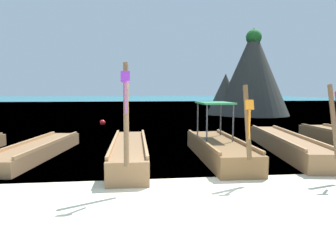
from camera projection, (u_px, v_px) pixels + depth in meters
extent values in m
plane|color=beige|center=(190.00, 204.00, 6.25)|extent=(120.00, 120.00, 0.00)
plane|color=#147A89|center=(138.00, 101.00, 67.27)|extent=(120.00, 120.00, 0.00)
cube|color=olive|center=(39.00, 150.00, 10.64)|extent=(1.84, 5.54, 0.45)
cube|color=#AF7F52|center=(24.00, 142.00, 10.62)|extent=(0.83, 4.97, 0.10)
cube|color=#AF7F52|center=(52.00, 143.00, 10.59)|extent=(0.83, 4.97, 0.10)
cube|color=olive|center=(129.00, 152.00, 9.88)|extent=(1.11, 5.47, 0.62)
cube|color=#AF7F52|center=(114.00, 142.00, 9.79)|extent=(0.13, 5.02, 0.10)
cube|color=#AF7F52|center=(145.00, 141.00, 9.89)|extent=(0.13, 5.02, 0.10)
cylinder|color=brown|center=(126.00, 114.00, 6.92)|extent=(0.13, 0.62, 2.34)
cube|color=purple|center=(125.00, 77.00, 6.65)|extent=(0.20, 0.11, 0.25)
cube|color=purple|center=(126.00, 98.00, 6.68)|extent=(0.03, 0.08, 0.67)
cube|color=brown|center=(219.00, 150.00, 10.36)|extent=(1.32, 5.06, 0.60)
cube|color=#996C3F|center=(201.00, 140.00, 10.25)|extent=(0.13, 4.64, 0.10)
cube|color=#996C3F|center=(236.00, 139.00, 10.38)|extent=(0.13, 4.64, 0.10)
cylinder|color=brown|center=(247.00, 122.00, 7.65)|extent=(0.13, 0.57, 1.86)
cube|color=orange|center=(249.00, 105.00, 7.49)|extent=(0.20, 0.12, 0.25)
cube|color=orange|center=(249.00, 125.00, 7.53)|extent=(0.03, 0.08, 0.73)
cylinder|color=#4C4C51|center=(207.00, 124.00, 10.08)|extent=(0.05, 0.05, 1.23)
cylinder|color=#4C4C51|center=(233.00, 123.00, 10.17)|extent=(0.05, 0.05, 1.23)
cylinder|color=#4C4C51|center=(198.00, 119.00, 11.58)|extent=(0.05, 0.05, 1.23)
cylinder|color=#4C4C51|center=(221.00, 119.00, 11.67)|extent=(0.05, 0.05, 1.23)
cube|color=#2D844C|center=(215.00, 103.00, 10.80)|extent=(1.09, 1.73, 0.06)
cube|color=olive|center=(285.00, 145.00, 11.38)|extent=(1.92, 6.48, 0.59)
cube|color=#AF7F52|center=(273.00, 135.00, 11.35)|extent=(0.92, 5.84, 0.10)
cube|color=#AF7F52|center=(299.00, 136.00, 11.33)|extent=(0.92, 5.84, 0.10)
cylinder|color=brown|center=(334.00, 121.00, 7.90)|extent=(0.22, 0.75, 1.89)
cone|color=#383833|center=(253.00, 72.00, 28.54)|extent=(6.80, 6.80, 8.01)
cone|color=#3D3D38|center=(225.00, 94.00, 29.18)|extent=(3.55, 3.55, 3.88)
sphere|color=#236B28|center=(254.00, 37.00, 28.18)|extent=(1.43, 1.43, 1.43)
sphere|color=red|center=(103.00, 123.00, 20.29)|extent=(0.37, 0.37, 0.37)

